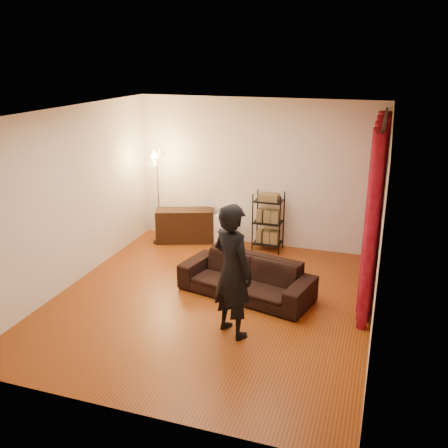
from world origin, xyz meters
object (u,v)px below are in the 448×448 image
(media_cabinet, at_px, (185,225))
(storage_boxes, at_px, (225,229))
(wire_shelf, at_px, (268,222))
(sofa, at_px, (246,277))
(person, at_px, (233,271))
(floor_lamp, at_px, (158,197))

(media_cabinet, height_order, storage_boxes, media_cabinet)
(wire_shelf, bearing_deg, media_cabinet, -157.33)
(sofa, height_order, media_cabinet, media_cabinet)
(person, xyz_separation_m, media_cabinet, (-1.85, 2.89, -0.55))
(sofa, relative_size, person, 1.14)
(person, xyz_separation_m, floor_lamp, (-2.28, 2.68, 0.02))
(person, height_order, storage_boxes, person)
(person, bearing_deg, floor_lamp, -18.56)
(person, distance_m, floor_lamp, 3.52)
(person, height_order, media_cabinet, person)
(floor_lamp, bearing_deg, person, -49.61)
(wire_shelf, height_order, floor_lamp, floor_lamp)
(media_cabinet, xyz_separation_m, storage_boxes, (0.78, 0.09, -0.02))
(sofa, bearing_deg, floor_lamp, 156.71)
(wire_shelf, bearing_deg, storage_boxes, -162.61)
(media_cabinet, bearing_deg, wire_shelf, -18.35)
(sofa, xyz_separation_m, floor_lamp, (-2.16, 1.61, 0.60))
(wire_shelf, distance_m, floor_lamp, 2.09)
(media_cabinet, relative_size, wire_shelf, 0.99)
(media_cabinet, bearing_deg, person, -76.95)
(storage_boxes, bearing_deg, media_cabinet, -173.16)
(storage_boxes, relative_size, wire_shelf, 0.53)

